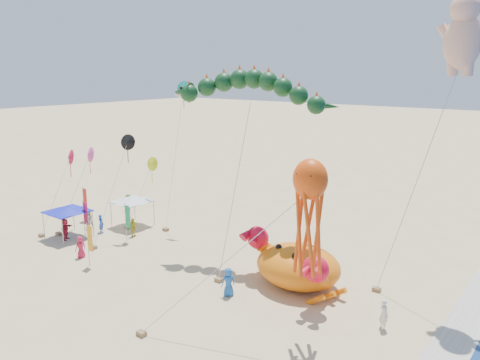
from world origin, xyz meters
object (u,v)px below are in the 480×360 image
object	(u,v)px
dragon_kite	(249,95)
octopus_kite	(308,209)
cherub_kite	(463,33)
canopy_white	(132,199)
crab_inflatable	(297,265)
canopy_blue	(67,209)

from	to	relation	value
dragon_kite	octopus_kite	xyz separation A→B (m)	(8.80, -6.87, -4.95)
cherub_kite	canopy_white	size ratio (longest dim) A/B	5.56
crab_inflatable	octopus_kite	world-z (taller)	octopus_kite
canopy_white	cherub_kite	bearing A→B (deg)	6.13
canopy_blue	dragon_kite	bearing A→B (deg)	21.59
crab_inflatable	dragon_kite	distance (m)	11.94
octopus_kite	canopy_white	distance (m)	22.76
dragon_kite	canopy_white	size ratio (longest dim) A/B	4.17
dragon_kite	canopy_blue	world-z (taller)	dragon_kite
cherub_kite	dragon_kite	bearing A→B (deg)	-169.93
cherub_kite	octopus_kite	world-z (taller)	cherub_kite
crab_inflatable	canopy_white	xyz separation A→B (m)	(-17.93, 1.50, 0.97)
canopy_blue	octopus_kite	bearing A→B (deg)	-2.90
cherub_kite	canopy_white	world-z (taller)	cherub_kite
dragon_kite	canopy_white	world-z (taller)	dragon_kite
dragon_kite	canopy_blue	bearing A→B (deg)	-158.41
octopus_kite	crab_inflatable	bearing A→B (deg)	124.77
crab_inflatable	canopy_white	world-z (taller)	crab_inflatable
cherub_kite	octopus_kite	bearing A→B (deg)	-113.90
cherub_kite	octopus_kite	distance (m)	13.18
crab_inflatable	octopus_kite	distance (m)	8.15
cherub_kite	canopy_blue	distance (m)	31.27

